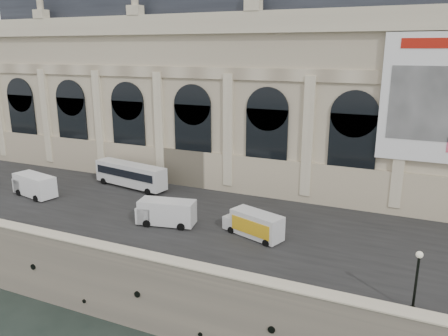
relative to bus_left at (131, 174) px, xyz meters
The scene contains 10 objects.
ground 23.09m from the bus_left, 57.71° to the right, with size 260.00×260.00×0.00m, color black.
quay 20.85m from the bus_left, 55.09° to the left, with size 160.00×70.00×6.00m, color gray.
street 12.53m from the bus_left, 20.61° to the right, with size 160.00×24.00×0.06m, color #2D2D2D.
parapet 21.25m from the bus_left, 56.84° to the right, with size 160.00×1.40×1.21m.
museum 18.16m from the bus_left, 65.75° to the left, with size 69.00×18.70×29.10m.
bus_left is the anchor object (origin of this frame).
van_b 12.00m from the bus_left, 139.48° to the right, with size 6.59×3.59×2.78m.
van_c 14.11m from the bus_left, 40.49° to the right, with size 6.36×3.38×2.69m.
box_truck 21.96m from the bus_left, 21.88° to the right, with size 6.66×3.97×2.56m.
lamp_right 38.40m from the bus_left, 24.30° to the right, with size 0.48×0.48×4.71m.
Camera 1 is at (22.21, -27.27, 23.86)m, focal length 35.00 mm.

